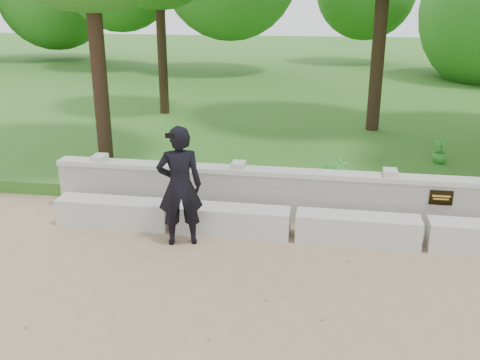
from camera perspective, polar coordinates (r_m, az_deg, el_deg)
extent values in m
plane|color=#9B815F|center=(7.10, 21.07, -13.31)|extent=(80.00, 80.00, 0.00)
cube|color=#2D621F|center=(20.28, 14.09, 8.32)|extent=(40.00, 22.00, 0.25)
cube|color=beige|center=(9.22, -13.29, -3.37)|extent=(1.90, 0.45, 0.45)
cube|color=beige|center=(8.66, -0.97, -4.32)|extent=(1.90, 0.45, 0.45)
cube|color=beige|center=(8.54, 12.39, -5.12)|extent=(1.90, 0.45, 0.45)
cube|color=beige|center=(9.23, 18.53, -2.61)|extent=(12.50, 0.25, 0.82)
cube|color=beige|center=(9.08, 18.82, 0.04)|extent=(12.50, 0.35, 0.08)
cube|color=black|center=(9.08, 20.66, -1.78)|extent=(0.36, 0.02, 0.24)
imported|color=black|center=(8.11, -6.44, -0.66)|extent=(0.79, 0.64, 1.88)
cube|color=black|center=(7.52, -7.47, 4.70)|extent=(0.14, 0.06, 0.07)
cylinder|color=#382619|center=(16.59, -8.35, 14.19)|extent=(0.28, 0.28, 4.18)
cylinder|color=#382619|center=(11.41, -14.96, 12.88)|extent=(0.31, 0.31, 4.64)
cylinder|color=#382619|center=(14.63, 14.68, 14.97)|extent=(0.34, 0.34, 5.09)
imported|color=green|center=(10.13, 10.67, 0.69)|extent=(0.35, 0.29, 0.56)
imported|color=green|center=(9.72, 9.55, 0.03)|extent=(0.41, 0.40, 0.58)
imported|color=green|center=(12.24, 20.59, 3.00)|extent=(0.42, 0.43, 0.58)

